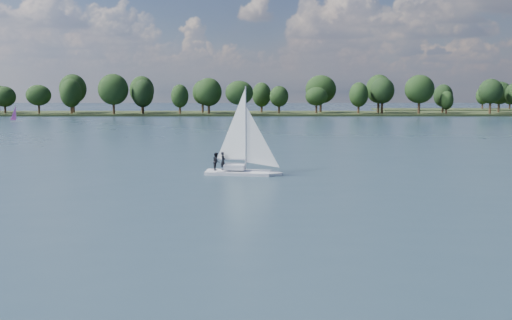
% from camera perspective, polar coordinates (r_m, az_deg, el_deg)
% --- Properties ---
extents(ground, '(700.00, 700.00, 0.00)m').
position_cam_1_polar(ground, '(116.06, 4.44, 2.44)').
color(ground, '#233342').
rests_on(ground, ground).
extents(far_shore, '(660.00, 40.00, 1.50)m').
position_cam_1_polar(far_shore, '(227.71, 2.21, 4.59)').
color(far_shore, black).
rests_on(far_shore, ground).
extents(sailboat, '(7.73, 3.22, 9.87)m').
position_cam_1_polar(sailboat, '(60.63, -1.75, 1.08)').
color(sailboat, silver).
rests_on(sailboat, ground).
extents(dinghy_pink, '(3.43, 2.26, 5.10)m').
position_cam_1_polar(dinghy_pink, '(182.49, -22.85, 3.89)').
color(dinghy_pink, silver).
rests_on(dinghy_pink, ground).
extents(treeline, '(562.76, 73.82, 18.82)m').
position_cam_1_polar(treeline, '(222.86, -0.61, 6.66)').
color(treeline, black).
rests_on(treeline, ground).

